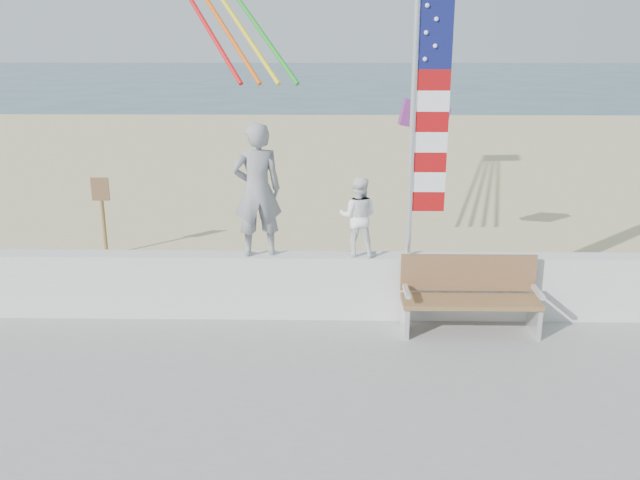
# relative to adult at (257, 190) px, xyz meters

# --- Properties ---
(ground) EXTENTS (220.00, 220.00, 0.00)m
(ground) POSITION_rel_adult_xyz_m (0.65, -2.00, -1.98)
(ground) COLOR #304E60
(ground) RESTS_ON ground
(sand) EXTENTS (90.00, 40.00, 0.08)m
(sand) POSITION_rel_adult_xyz_m (0.65, 7.00, -1.94)
(sand) COLOR #D1C18B
(sand) RESTS_ON ground
(seawall) EXTENTS (30.00, 0.35, 0.90)m
(seawall) POSITION_rel_adult_xyz_m (0.65, 0.00, -1.35)
(seawall) COLOR silver
(seawall) RESTS_ON boardwalk
(adult) EXTENTS (0.75, 0.59, 1.81)m
(adult) POSITION_rel_adult_xyz_m (0.00, 0.00, 0.00)
(adult) COLOR gray
(adult) RESTS_ON seawall
(child) EXTENTS (0.58, 0.49, 1.09)m
(child) POSITION_rel_adult_xyz_m (1.36, 0.00, -0.36)
(child) COLOR white
(child) RESTS_ON seawall
(bench) EXTENTS (1.80, 0.57, 1.00)m
(bench) POSITION_rel_adult_xyz_m (2.83, -0.45, -1.30)
(bench) COLOR olive
(bench) RESTS_ON boardwalk
(flag) EXTENTS (0.50, 0.08, 3.50)m
(flag) POSITION_rel_adult_xyz_m (2.17, -0.00, 1.01)
(flag) COLOR silver
(flag) RESTS_ON seawall
(parafoil_kite) EXTENTS (0.90, 0.30, 0.60)m
(parafoil_kite) POSITION_rel_adult_xyz_m (2.60, 2.90, 0.66)
(parafoil_kite) COLOR red
(parafoil_kite) RESTS_ON ground
(sign) EXTENTS (0.32, 0.07, 1.46)m
(sign) POSITION_rel_adult_xyz_m (-3.17, 3.00, -1.04)
(sign) COLOR olive
(sign) RESTS_ON sand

